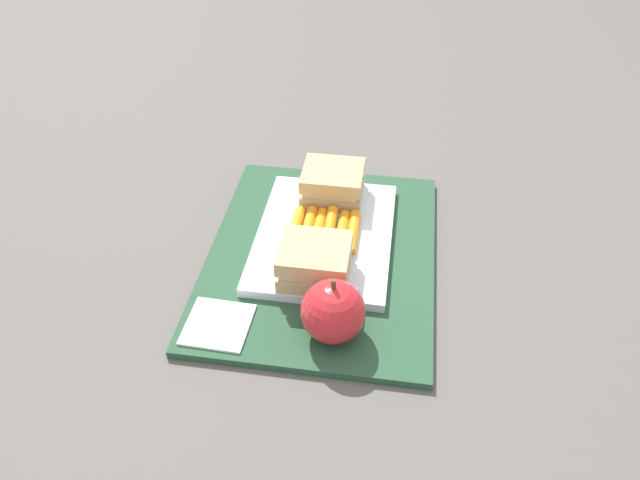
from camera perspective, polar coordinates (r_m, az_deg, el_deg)
name	(u,v)px	position (r m, az deg, el deg)	size (l,w,h in m)	color
ground_plane	(321,259)	(0.77, 0.14, -1.78)	(2.40, 2.40, 0.00)	#56514C
lunchbag_mat	(321,256)	(0.76, 0.14, -1.50)	(0.36, 0.28, 0.01)	#284C33
food_tray	(324,236)	(0.77, 0.41, 0.34)	(0.23, 0.17, 0.01)	white
sandwich_half_left	(333,183)	(0.82, 1.20, 5.35)	(0.07, 0.08, 0.04)	tan
sandwich_half_right	(315,261)	(0.70, -0.49, -2.03)	(0.07, 0.08, 0.04)	tan
carrot_sticks_bundle	(324,229)	(0.76, 0.41, 1.03)	(0.08, 0.09, 0.02)	orange
apple	(333,311)	(0.64, 1.23, -6.72)	(0.07, 0.07, 0.08)	red
paper_napkin	(218,324)	(0.68, -9.57, -7.83)	(0.07, 0.07, 0.00)	white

